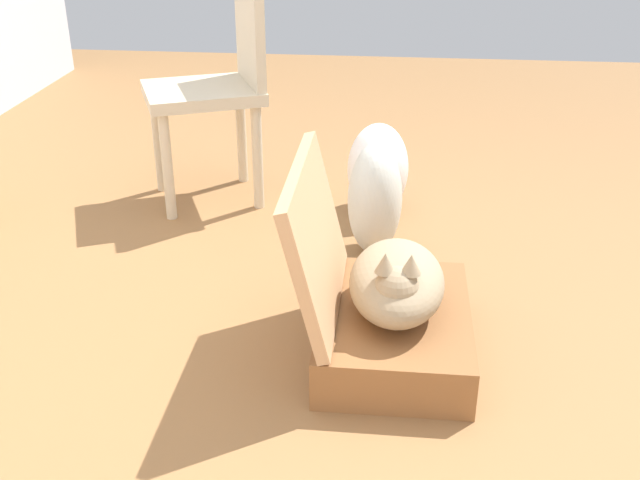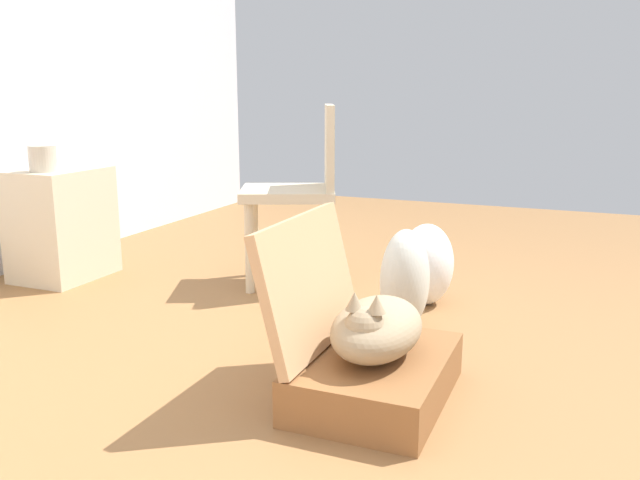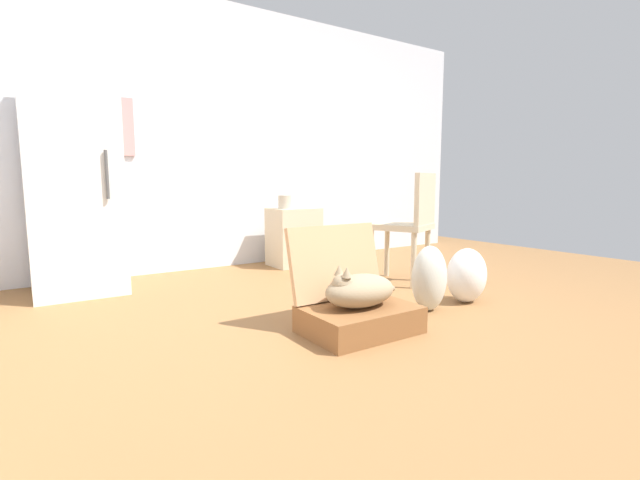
% 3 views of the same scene
% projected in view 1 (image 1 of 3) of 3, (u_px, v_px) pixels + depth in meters
% --- Properties ---
extents(ground_plane, '(7.68, 7.68, 0.00)m').
position_uv_depth(ground_plane, '(340.00, 324.00, 2.49)').
color(ground_plane, olive).
rests_on(ground_plane, ground).
extents(suitcase_base, '(0.63, 0.45, 0.15)m').
position_uv_depth(suitcase_base, '(394.00, 330.00, 2.32)').
color(suitcase_base, brown).
rests_on(suitcase_base, ground).
extents(suitcase_lid, '(0.63, 0.14, 0.44)m').
position_uv_depth(suitcase_lid, '(316.00, 239.00, 2.21)').
color(suitcase_lid, tan).
rests_on(suitcase_lid, suitcase_base).
extents(cat, '(0.52, 0.28, 0.25)m').
position_uv_depth(cat, '(397.00, 282.00, 2.23)').
color(cat, '#998466').
rests_on(cat, suitcase_base).
extents(plastic_bag_white, '(0.26, 0.20, 0.44)m').
position_uv_depth(plastic_bag_white, '(375.00, 199.00, 2.85)').
color(plastic_bag_white, silver).
rests_on(plastic_bag_white, ground).
extents(plastic_bag_clear, '(0.31, 0.26, 0.39)m').
position_uv_depth(plastic_bag_clear, '(378.00, 169.00, 3.21)').
color(plastic_bag_clear, white).
rests_on(plastic_bag_clear, ground).
extents(chair, '(0.56, 0.60, 0.93)m').
position_uv_depth(chair, '(219.00, 84.00, 3.21)').
color(chair, beige).
rests_on(chair, ground).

